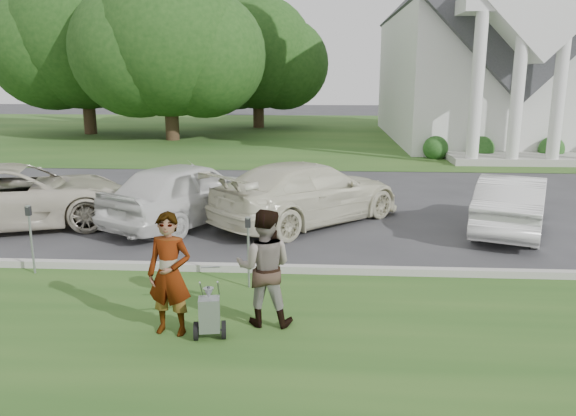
# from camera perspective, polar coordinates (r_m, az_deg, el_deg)

# --- Properties ---
(ground) EXTENTS (120.00, 120.00, 0.00)m
(ground) POSITION_cam_1_polar(r_m,az_deg,el_deg) (10.11, 0.48, -7.70)
(ground) COLOR #333335
(ground) RESTS_ON ground
(grass_strip) EXTENTS (80.00, 7.00, 0.01)m
(grass_strip) POSITION_cam_1_polar(r_m,az_deg,el_deg) (7.39, -0.82, -16.06)
(grass_strip) COLOR #224919
(grass_strip) RESTS_ON ground
(church_lawn) EXTENTS (80.00, 30.00, 0.01)m
(church_lawn) POSITION_cam_1_polar(r_m,az_deg,el_deg) (36.60, 2.76, 7.71)
(church_lawn) COLOR #224919
(church_lawn) RESTS_ON ground
(curb) EXTENTS (80.00, 0.18, 0.15)m
(curb) POSITION_cam_1_polar(r_m,az_deg,el_deg) (10.59, 0.64, -6.25)
(curb) COLOR #9E9E93
(curb) RESTS_ON ground
(church) EXTENTS (9.19, 19.00, 24.10)m
(church) POSITION_cam_1_polar(r_m,az_deg,el_deg) (33.70, 18.96, 16.65)
(church) COLOR white
(church) RESTS_ON ground
(tree_left) EXTENTS (10.63, 8.40, 9.71)m
(tree_left) POSITION_cam_1_polar(r_m,az_deg,el_deg) (32.57, -12.08, 15.73)
(tree_left) COLOR #332316
(tree_left) RESTS_ON ground
(tree_far) EXTENTS (11.64, 9.20, 10.73)m
(tree_far) POSITION_cam_1_polar(r_m,az_deg,el_deg) (37.39, -20.10, 15.80)
(tree_far) COLOR #332316
(tree_far) RESTS_ON ground
(tree_back) EXTENTS (9.61, 7.60, 8.89)m
(tree_back) POSITION_cam_1_polar(r_m,az_deg,el_deg) (39.67, -3.10, 14.98)
(tree_back) COLOR #332316
(tree_back) RESTS_ON ground
(striping_cart) EXTENTS (0.50, 0.93, 0.83)m
(striping_cart) POSITION_cam_1_polar(r_m,az_deg,el_deg) (8.07, -7.98, -10.75)
(striping_cart) COLOR black
(striping_cart) RESTS_ON ground
(person_left) EXTENTS (0.70, 0.52, 1.78)m
(person_left) POSITION_cam_1_polar(r_m,az_deg,el_deg) (8.13, -11.94, -6.69)
(person_left) COLOR #999999
(person_left) RESTS_ON ground
(person_right) EXTENTS (0.88, 0.70, 1.75)m
(person_right) POSITION_cam_1_polar(r_m,az_deg,el_deg) (8.26, -2.42, -6.14)
(person_right) COLOR #999999
(person_right) RESTS_ON ground
(parking_meter_near) EXTENTS (0.09, 0.08, 1.28)m
(parking_meter_near) POSITION_cam_1_polar(r_m,az_deg,el_deg) (9.68, -4.06, -3.65)
(parking_meter_near) COLOR gray
(parking_meter_near) RESTS_ON ground
(parking_meter_far) EXTENTS (0.09, 0.09, 1.31)m
(parking_meter_far) POSITION_cam_1_polar(r_m,az_deg,el_deg) (11.37, -24.69, -2.17)
(parking_meter_far) COLOR gray
(parking_meter_far) RESTS_ON ground
(car_a) EXTENTS (6.06, 4.34, 1.53)m
(car_a) POSITION_cam_1_polar(r_m,az_deg,el_deg) (15.13, -25.72, 1.13)
(car_a) COLOR beige
(car_a) RESTS_ON ground
(car_b) EXTENTS (3.92, 4.98, 1.59)m
(car_b) POSITION_cam_1_polar(r_m,az_deg,el_deg) (14.15, -10.19, 1.61)
(car_b) COLOR silver
(car_b) RESTS_ON ground
(car_c) EXTENTS (5.27, 5.25, 1.54)m
(car_c) POSITION_cam_1_polar(r_m,az_deg,el_deg) (13.99, 2.08, 1.57)
(car_c) COLOR beige
(car_c) RESTS_ON ground
(car_d) EXTENTS (2.84, 4.34, 1.35)m
(car_d) POSITION_cam_1_polar(r_m,az_deg,el_deg) (14.26, 21.75, 0.45)
(car_d) COLOR silver
(car_d) RESTS_ON ground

